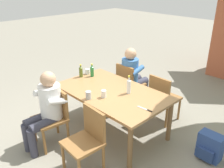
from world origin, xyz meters
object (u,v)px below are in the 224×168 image
(dining_table, at_px, (112,95))
(chair_near_left, at_px, (54,114))
(cup_white, at_px, (104,94))
(backpack_by_near_side, at_px, (210,147))
(cup_steel, at_px, (88,95))
(bottle_clear, at_px, (129,86))
(person_in_white_shirt, at_px, (46,107))
(bottle_olive, at_px, (81,71))
(chair_far_left, at_px, (129,83))
(bottle_green, at_px, (92,71))
(cup_glass, at_px, (88,71))
(chair_near_right, at_px, (87,137))
(table_knife, at_px, (146,109))
(person_in_plaid_shirt, at_px, (133,73))
(chair_far_right, at_px, (163,96))

(dining_table, distance_m, chair_near_left, 0.94)
(cup_white, distance_m, backpack_by_near_side, 1.68)
(cup_steel, bearing_deg, bottle_clear, 63.12)
(person_in_white_shirt, height_order, bottle_olive, person_in_white_shirt)
(person_in_white_shirt, xyz_separation_m, backpack_by_near_side, (1.85, 1.45, -0.46))
(chair_far_left, xyz_separation_m, bottle_green, (-0.29, -0.67, 0.35))
(chair_near_left, height_order, backpack_by_near_side, chair_near_left)
(cup_glass, bearing_deg, backpack_by_near_side, 8.40)
(chair_near_right, relative_size, cup_steel, 7.38)
(backpack_by_near_side, bearing_deg, bottle_olive, -167.45)
(chair_far_left, distance_m, cup_steel, 1.35)
(cup_white, height_order, table_knife, cup_white)
(bottle_olive, xyz_separation_m, cup_white, (0.88, -0.25, -0.04))
(dining_table, distance_m, chair_near_right, 0.94)
(person_in_plaid_shirt, bearing_deg, chair_far_right, -7.79)
(dining_table, xyz_separation_m, bottle_clear, (0.23, 0.13, 0.20))
(cup_white, bearing_deg, cup_steel, -122.06)
(chair_near_right, height_order, cup_glass, chair_near_right)
(person_in_white_shirt, distance_m, cup_glass, 1.20)
(cup_glass, height_order, backpack_by_near_side, cup_glass)
(bottle_green, bearing_deg, chair_far_right, 31.46)
(chair_near_left, bearing_deg, person_in_plaid_shirt, 90.30)
(person_in_white_shirt, distance_m, bottle_clear, 1.26)
(chair_near_left, relative_size, bottle_clear, 3.00)
(dining_table, distance_m, cup_white, 0.28)
(bottle_olive, bearing_deg, chair_far_right, 34.32)
(person_in_white_shirt, bearing_deg, bottle_olive, 113.24)
(chair_near_left, xyz_separation_m, cup_steel, (0.34, 0.40, 0.30))
(cup_glass, bearing_deg, dining_table, -11.88)
(cup_white, bearing_deg, person_in_white_shirt, -123.84)
(chair_far_left, distance_m, bottle_green, 0.80)
(chair_near_right, distance_m, table_knife, 0.87)
(chair_far_left, height_order, chair_near_right, same)
(cup_white, bearing_deg, bottle_olive, 164.27)
(chair_far_right, height_order, bottle_green, bottle_green)
(bottle_olive, relative_size, cup_steel, 1.99)
(dining_table, xyz_separation_m, cup_white, (0.07, -0.24, 0.13))
(chair_near_right, bearing_deg, chair_near_left, -179.97)
(person_in_plaid_shirt, distance_m, cup_white, 1.28)
(chair_near_right, height_order, bottle_olive, bottle_olive)
(dining_table, relative_size, person_in_white_shirt, 1.51)
(dining_table, relative_size, backpack_by_near_side, 4.49)
(chair_near_right, distance_m, cup_glass, 1.62)
(dining_table, distance_m, person_in_white_shirt, 1.02)
(table_knife, bearing_deg, bottle_olive, 177.00)
(backpack_by_near_side, bearing_deg, chair_near_left, -143.90)
(chair_far_left, relative_size, chair_near_right, 1.00)
(cup_glass, bearing_deg, chair_near_right, -39.22)
(bottle_olive, xyz_separation_m, backpack_by_near_side, (2.26, 0.50, -0.64))
(bottle_green, bearing_deg, person_in_white_shirt, -75.46)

